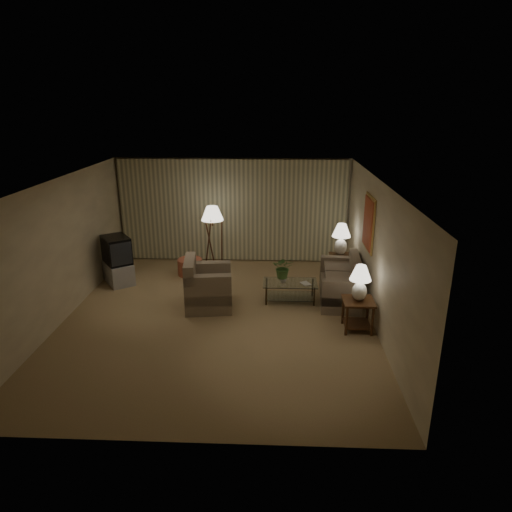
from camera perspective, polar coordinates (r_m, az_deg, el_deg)
The scene contains 16 objects.
ground at distance 9.16m, azimuth -4.70°, elevation -7.61°, with size 7.00×7.00×0.00m, color tan.
room_shell at distance 9.97m, azimuth -3.78°, elevation 5.35°, with size 6.04×7.02×2.72m.
sofa at distance 9.91m, azimuth 10.46°, elevation -3.46°, with size 1.73×1.03×0.72m.
armchair at distance 9.46m, azimuth -5.94°, elevation -3.99°, with size 1.20×1.16×0.83m.
side_table_near at distance 8.70m, azimuth 12.62°, elevation -6.52°, with size 0.56×0.56×0.60m.
side_table_far at distance 11.08m, azimuth 10.40°, elevation -0.80°, with size 0.50×0.42×0.60m.
table_lamp_near at distance 8.46m, azimuth 12.90°, elevation -2.93°, with size 0.39×0.39×0.68m.
table_lamp_far at distance 10.88m, azimuth 10.60°, elevation 2.40°, with size 0.44×0.44×0.75m.
coffee_table at distance 9.76m, azimuth 4.26°, elevation -4.07°, with size 1.14×0.62×0.41m.
tv_cabinet at distance 11.16m, azimuth -16.77°, elevation -1.99°, with size 0.90×0.98×0.50m, color #A6A6A8.
crt_tv at distance 10.97m, azimuth -17.05°, elevation 0.74°, with size 0.84×0.89×0.62m, color black.
floor_lamp at distance 11.24m, azimuth -5.39°, elevation 2.26°, with size 0.54×0.54×1.66m.
ottoman at distance 11.31m, azimuth -8.24°, elevation -1.34°, with size 0.60×0.60×0.40m, color #A25236.
vase at distance 9.67m, azimuth 3.40°, elevation -2.90°, with size 0.14×0.14×0.15m, color white.
flowers at distance 9.56m, azimuth 3.44°, elevation -1.15°, with size 0.43×0.37×0.48m, color #446F31.
book at distance 9.62m, azimuth 5.79°, elevation -3.52°, with size 0.17×0.23×0.02m, color olive.
Camera 1 is at (1.10, -8.12, 4.10)m, focal length 32.00 mm.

